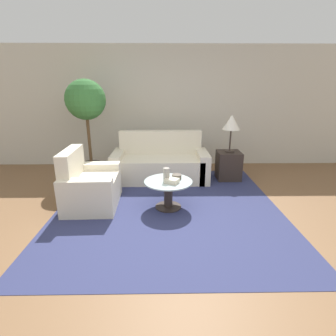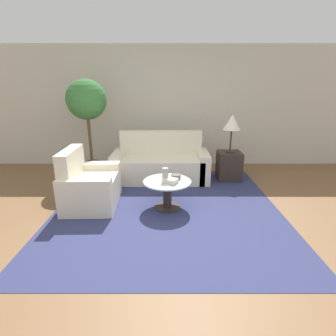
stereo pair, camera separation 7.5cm
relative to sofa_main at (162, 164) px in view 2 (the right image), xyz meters
name	(u,v)px [view 2 (the right image)]	position (x,y,z in m)	size (l,w,h in m)	color
ground_plane	(167,232)	(0.12, -2.02, -0.29)	(14.00, 14.00, 0.00)	brown
wall_back	(168,107)	(0.12, 1.02, 1.01)	(10.00, 0.06, 2.60)	beige
rug	(168,207)	(0.13, -1.31, -0.29)	(3.32, 3.46, 0.01)	navy
sofa_main	(162,164)	(0.00, 0.00, 0.00)	(1.83, 0.82, 0.91)	beige
armchair	(89,186)	(-1.09, -1.19, -0.01)	(0.78, 1.02, 0.88)	beige
coffee_table	(168,190)	(0.13, -1.31, -0.02)	(0.72, 0.72, 0.43)	#332823
side_table	(230,166)	(1.33, -0.05, -0.02)	(0.44, 0.44, 0.55)	#332823
table_lamp	(233,123)	(1.33, -0.05, 0.80)	(0.33, 0.33, 0.71)	#332823
potted_plant	(88,106)	(-1.40, 0.17, 1.10)	(0.76, 0.76, 1.89)	#3D3833
vase	(166,175)	(0.10, -1.33, 0.24)	(0.09, 0.09, 0.21)	#9E998E
bowl	(176,177)	(0.26, -1.22, 0.17)	(0.14, 0.14, 0.07)	brown
book_stack	(171,181)	(0.18, -1.40, 0.17)	(0.23, 0.21, 0.07)	beige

